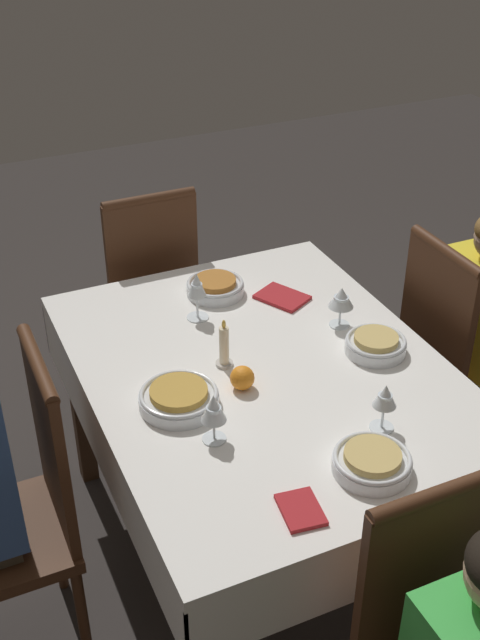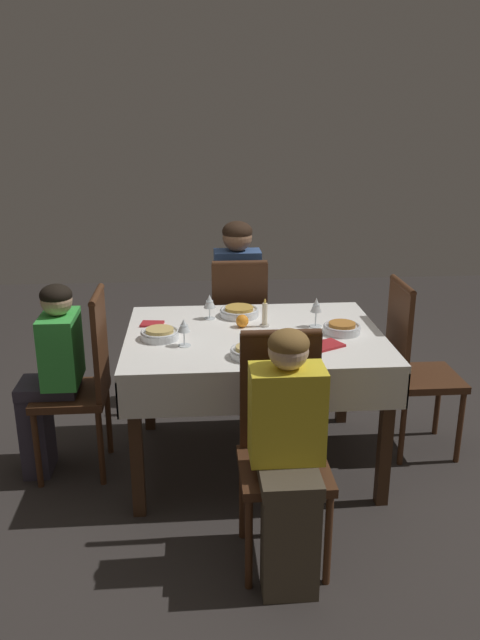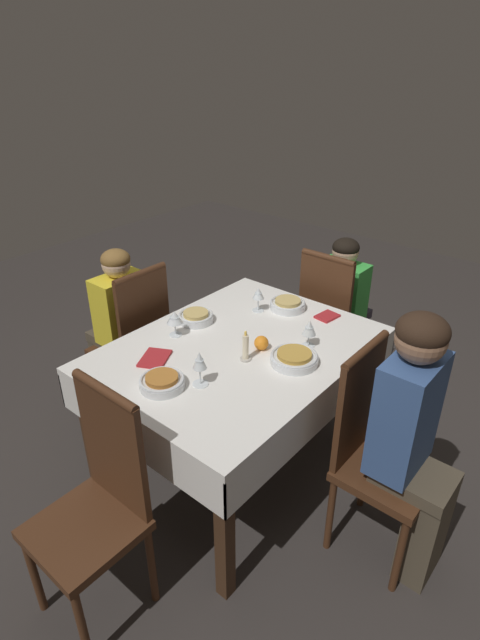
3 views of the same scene
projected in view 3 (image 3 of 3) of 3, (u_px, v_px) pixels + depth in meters
The scene contains 21 objects.
ground_plane at pixel (238, 464), 2.79m from camera, with size 8.00×8.00×0.00m, color #332D2B.
dining_table at pixel (238, 362), 2.47m from camera, with size 1.34×1.02×0.77m.
chair_north at pixel (375, 447), 2.13m from camera, with size 0.38×0.38×1.01m.
chair_south at pixel (136, 340), 2.92m from camera, with size 0.38×0.38×1.01m.
chair_west at pixel (330, 320), 3.14m from camera, with size 0.38×0.38×1.01m.
chair_east at pixel (98, 499), 1.88m from camera, with size 0.38×0.38×1.01m.
person_adult_denim at pixel (415, 436), 1.97m from camera, with size 0.30×0.34×1.22m.
person_child_yellow at pixel (118, 324), 2.99m from camera, with size 0.30×0.33×1.08m.
person_child_green at pixel (344, 306), 3.24m from camera, with size 0.33×0.30×1.06m.
bowl_north at pixel (294, 358), 2.29m from camera, with size 0.22×0.22×0.06m.
wine_glass_north at pixel (309, 328), 2.39m from camera, with size 0.07×0.07×0.14m.
bowl_south at pixel (196, 317), 2.64m from camera, with size 0.18×0.18×0.06m.
wine_glass_south at pixel (175, 318), 2.48m from camera, with size 0.08×0.08×0.14m.
bowl_west at pixel (288, 304), 2.77m from camera, with size 0.20×0.20×0.06m.
wine_glass_west at pixel (258, 294), 2.72m from camera, with size 0.06×0.06×0.14m.
bowl_east at pixel (162, 382), 2.12m from camera, with size 0.19×0.19×0.06m.
wine_glass_east at pixel (200, 362), 2.10m from camera, with size 0.07×0.07×0.16m.
candle_centerpiece at pixel (245, 349), 2.29m from camera, with size 0.05×0.05×0.16m.
orange_fruit at pixel (261, 343), 2.39m from camera, with size 0.07×0.07×0.07m, color orange.
napkin_red_folded at pixel (155, 358), 2.32m from camera, with size 0.20×0.18×0.01m.
napkin_spare_side at pixel (327, 316), 2.69m from camera, with size 0.13×0.11×0.01m.
Camera 3 is at (1.58, 1.34, 2.03)m, focal length 28.00 mm.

